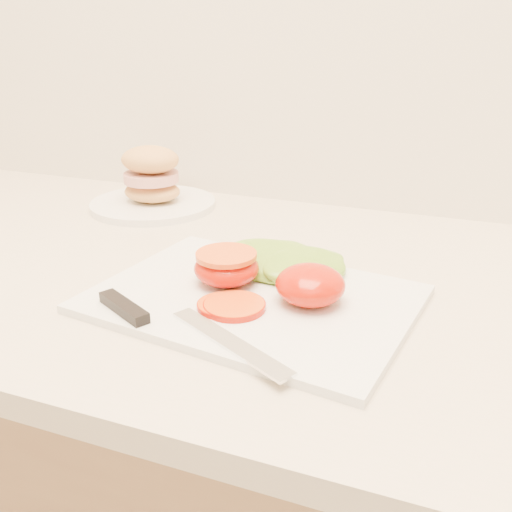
% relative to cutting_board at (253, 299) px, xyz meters
% --- Properties ---
extents(cutting_board, '(0.39, 0.30, 0.01)m').
position_rel_cutting_board_xyz_m(cutting_board, '(0.00, 0.00, 0.00)').
color(cutting_board, silver).
rests_on(cutting_board, counter).
extents(tomato_half_dome, '(0.08, 0.08, 0.04)m').
position_rel_cutting_board_xyz_m(tomato_half_dome, '(0.07, 0.01, 0.03)').
color(tomato_half_dome, '#B82109').
rests_on(tomato_half_dome, cutting_board).
extents(tomato_half_cut, '(0.08, 0.08, 0.04)m').
position_rel_cutting_board_xyz_m(tomato_half_cut, '(-0.04, 0.02, 0.03)').
color(tomato_half_cut, '#B82109').
rests_on(tomato_half_cut, cutting_board).
extents(tomato_slice_0, '(0.07, 0.07, 0.01)m').
position_rel_cutting_board_xyz_m(tomato_slice_0, '(-0.01, -0.04, 0.01)').
color(tomato_slice_0, orange).
rests_on(tomato_slice_0, cutting_board).
extents(tomato_slice_1, '(0.06, 0.06, 0.01)m').
position_rel_cutting_board_xyz_m(tomato_slice_1, '(-0.02, -0.04, 0.01)').
color(tomato_slice_1, orange).
rests_on(tomato_slice_1, cutting_board).
extents(lettuce_leaf_0, '(0.15, 0.11, 0.03)m').
position_rel_cutting_board_xyz_m(lettuce_leaf_0, '(-0.00, 0.08, 0.02)').
color(lettuce_leaf_0, '#7CB32F').
rests_on(lettuce_leaf_0, cutting_board).
extents(lettuce_leaf_1, '(0.14, 0.14, 0.02)m').
position_rel_cutting_board_xyz_m(lettuce_leaf_1, '(0.04, 0.07, 0.02)').
color(lettuce_leaf_1, '#7CB32F').
rests_on(lettuce_leaf_1, cutting_board).
extents(knife, '(0.25, 0.10, 0.01)m').
position_rel_cutting_board_xyz_m(knife, '(-0.06, -0.10, 0.01)').
color(knife, silver).
rests_on(knife, cutting_board).
extents(sandwich_plate, '(0.22, 0.22, 0.11)m').
position_rel_cutting_board_xyz_m(sandwich_plate, '(-0.30, 0.28, 0.03)').
color(sandwich_plate, white).
rests_on(sandwich_plate, counter).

